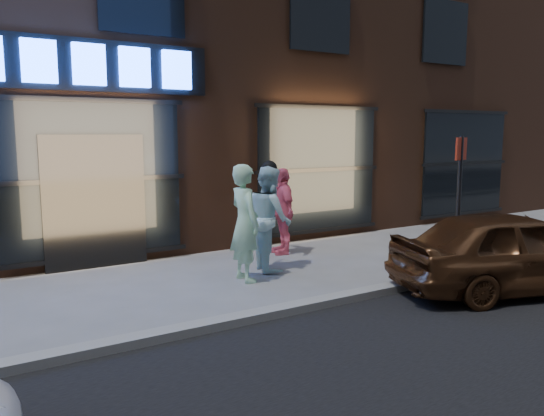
{
  "coord_description": "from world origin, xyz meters",
  "views": [
    {
      "loc": [
        -2.22,
        -5.78,
        2.43
      ],
      "look_at": [
        2.31,
        1.6,
        1.2
      ],
      "focal_mm": 35.0,
      "sensor_mm": 36.0,
      "label": 1
    }
  ],
  "objects_px": {
    "man_bowtie": "(245,223)",
    "gold_sedan": "(514,251)",
    "sign_post": "(459,192)",
    "passerby": "(282,211)",
    "man_cap": "(269,218)"
  },
  "relations": [
    {
      "from": "sign_post",
      "to": "gold_sedan",
      "type": "bearing_deg",
      "value": -109.34
    },
    {
      "from": "man_cap",
      "to": "sign_post",
      "type": "relative_size",
      "value": 0.79
    },
    {
      "from": "gold_sedan",
      "to": "man_cap",
      "type": "bearing_deg",
      "value": 56.1
    },
    {
      "from": "man_bowtie",
      "to": "passerby",
      "type": "height_order",
      "value": "man_bowtie"
    },
    {
      "from": "man_cap",
      "to": "gold_sedan",
      "type": "height_order",
      "value": "man_cap"
    },
    {
      "from": "gold_sedan",
      "to": "sign_post",
      "type": "distance_m",
      "value": 1.38
    },
    {
      "from": "sign_post",
      "to": "passerby",
      "type": "bearing_deg",
      "value": 104.12
    },
    {
      "from": "man_bowtie",
      "to": "man_cap",
      "type": "xyz_separation_m",
      "value": [
        0.72,
        0.41,
        -0.03
      ]
    },
    {
      "from": "man_bowtie",
      "to": "gold_sedan",
      "type": "height_order",
      "value": "man_bowtie"
    },
    {
      "from": "man_bowtie",
      "to": "sign_post",
      "type": "bearing_deg",
      "value": -114.29
    },
    {
      "from": "man_cap",
      "to": "passerby",
      "type": "height_order",
      "value": "man_cap"
    },
    {
      "from": "passerby",
      "to": "man_bowtie",
      "type": "bearing_deg",
      "value": -35.4
    },
    {
      "from": "passerby",
      "to": "sign_post",
      "type": "xyz_separation_m",
      "value": [
        1.66,
        -2.95,
        0.57
      ]
    },
    {
      "from": "passerby",
      "to": "sign_post",
      "type": "relative_size",
      "value": 0.73
    },
    {
      "from": "man_cap",
      "to": "gold_sedan",
      "type": "relative_size",
      "value": 0.5
    }
  ]
}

